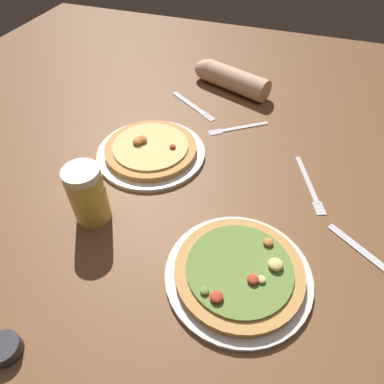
{
  "coord_description": "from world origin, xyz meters",
  "views": [
    {
      "loc": [
        0.2,
        -0.58,
        0.66
      ],
      "look_at": [
        0.0,
        0.0,
        0.02
      ],
      "focal_mm": 31.92,
      "sensor_mm": 36.0,
      "label": 1
    }
  ],
  "objects_px": {
    "knife_spare": "(370,256)",
    "knife_right": "(193,106)",
    "pizza_plate_far": "(151,150)",
    "beer_mug_dark": "(88,194)",
    "fork_left": "(237,128)",
    "ramekin_sauce": "(5,348)",
    "diner_arm": "(228,78)",
    "pizza_plate_near": "(239,273)",
    "fork_spare": "(310,185)"
  },
  "relations": [
    {
      "from": "knife_spare",
      "to": "pizza_plate_near",
      "type": "bearing_deg",
      "value": -151.6
    },
    {
      "from": "beer_mug_dark",
      "to": "pizza_plate_far",
      "type": "bearing_deg",
      "value": 81.49
    },
    {
      "from": "pizza_plate_far",
      "to": "fork_left",
      "type": "height_order",
      "value": "pizza_plate_far"
    },
    {
      "from": "pizza_plate_near",
      "to": "knife_right",
      "type": "distance_m",
      "value": 0.68
    },
    {
      "from": "pizza_plate_near",
      "to": "knife_spare",
      "type": "relative_size",
      "value": 1.67
    },
    {
      "from": "ramekin_sauce",
      "to": "knife_right",
      "type": "bearing_deg",
      "value": 86.53
    },
    {
      "from": "pizza_plate_near",
      "to": "ramekin_sauce",
      "type": "xyz_separation_m",
      "value": [
        -0.37,
        -0.29,
        -0.0
      ]
    },
    {
      "from": "fork_left",
      "to": "knife_spare",
      "type": "bearing_deg",
      "value": -43.52
    },
    {
      "from": "knife_spare",
      "to": "fork_left",
      "type": "bearing_deg",
      "value": 136.48
    },
    {
      "from": "knife_spare",
      "to": "beer_mug_dark",
      "type": "bearing_deg",
      "value": -171.79
    },
    {
      "from": "pizza_plate_near",
      "to": "ramekin_sauce",
      "type": "height_order",
      "value": "pizza_plate_near"
    },
    {
      "from": "pizza_plate_near",
      "to": "knife_right",
      "type": "relative_size",
      "value": 1.56
    },
    {
      "from": "pizza_plate_far",
      "to": "diner_arm",
      "type": "bearing_deg",
      "value": 76.15
    },
    {
      "from": "knife_spare",
      "to": "pizza_plate_far",
      "type": "bearing_deg",
      "value": 164.5
    },
    {
      "from": "knife_spare",
      "to": "knife_right",
      "type": "bearing_deg",
      "value": 141.58
    },
    {
      "from": "beer_mug_dark",
      "to": "ramekin_sauce",
      "type": "xyz_separation_m",
      "value": [
        0.02,
        -0.34,
        -0.06
      ]
    },
    {
      "from": "pizza_plate_near",
      "to": "ramekin_sauce",
      "type": "bearing_deg",
      "value": -141.57
    },
    {
      "from": "ramekin_sauce",
      "to": "diner_arm",
      "type": "distance_m",
      "value": 1.07
    },
    {
      "from": "pizza_plate_near",
      "to": "knife_spare",
      "type": "bearing_deg",
      "value": 28.4
    },
    {
      "from": "ramekin_sauce",
      "to": "diner_arm",
      "type": "height_order",
      "value": "diner_arm"
    },
    {
      "from": "fork_left",
      "to": "pizza_plate_far",
      "type": "bearing_deg",
      "value": -134.91
    },
    {
      "from": "beer_mug_dark",
      "to": "diner_arm",
      "type": "distance_m",
      "value": 0.74
    },
    {
      "from": "pizza_plate_far",
      "to": "fork_left",
      "type": "distance_m",
      "value": 0.3
    },
    {
      "from": "fork_spare",
      "to": "diner_arm",
      "type": "relative_size",
      "value": 0.7
    },
    {
      "from": "fork_spare",
      "to": "pizza_plate_far",
      "type": "bearing_deg",
      "value": -177.55
    },
    {
      "from": "ramekin_sauce",
      "to": "fork_left",
      "type": "xyz_separation_m",
      "value": [
        0.23,
        0.82,
        -0.01
      ]
    },
    {
      "from": "pizza_plate_far",
      "to": "beer_mug_dark",
      "type": "xyz_separation_m",
      "value": [
        -0.04,
        -0.26,
        0.06
      ]
    },
    {
      "from": "knife_spare",
      "to": "ramekin_sauce",
      "type": "bearing_deg",
      "value": -145.54
    },
    {
      "from": "fork_spare",
      "to": "knife_spare",
      "type": "height_order",
      "value": "same"
    },
    {
      "from": "fork_spare",
      "to": "knife_spare",
      "type": "distance_m",
      "value": 0.24
    },
    {
      "from": "beer_mug_dark",
      "to": "diner_arm",
      "type": "relative_size",
      "value": 0.51
    },
    {
      "from": "fork_spare",
      "to": "fork_left",
      "type": "bearing_deg",
      "value": 142.53
    },
    {
      "from": "pizza_plate_near",
      "to": "ramekin_sauce",
      "type": "distance_m",
      "value": 0.47
    },
    {
      "from": "ramekin_sauce",
      "to": "knife_right",
      "type": "height_order",
      "value": "ramekin_sauce"
    },
    {
      "from": "pizza_plate_near",
      "to": "diner_arm",
      "type": "distance_m",
      "value": 0.8
    },
    {
      "from": "pizza_plate_near",
      "to": "fork_spare",
      "type": "distance_m",
      "value": 0.35
    },
    {
      "from": "pizza_plate_far",
      "to": "beer_mug_dark",
      "type": "bearing_deg",
      "value": -98.51
    },
    {
      "from": "pizza_plate_near",
      "to": "diner_arm",
      "type": "bearing_deg",
      "value": 106.67
    },
    {
      "from": "beer_mug_dark",
      "to": "fork_left",
      "type": "distance_m",
      "value": 0.54
    },
    {
      "from": "pizza_plate_far",
      "to": "diner_arm",
      "type": "height_order",
      "value": "diner_arm"
    },
    {
      "from": "pizza_plate_far",
      "to": "fork_left",
      "type": "xyz_separation_m",
      "value": [
        0.21,
        0.21,
        -0.01
      ]
    },
    {
      "from": "pizza_plate_far",
      "to": "diner_arm",
      "type": "distance_m",
      "value": 0.47
    },
    {
      "from": "beer_mug_dark",
      "to": "diner_arm",
      "type": "height_order",
      "value": "beer_mug_dark"
    },
    {
      "from": "pizza_plate_near",
      "to": "pizza_plate_far",
      "type": "height_order",
      "value": "same"
    },
    {
      "from": "fork_left",
      "to": "diner_arm",
      "type": "height_order",
      "value": "diner_arm"
    },
    {
      "from": "pizza_plate_near",
      "to": "knife_spare",
      "type": "xyz_separation_m",
      "value": [
        0.27,
        0.15,
        -0.01
      ]
    },
    {
      "from": "fork_left",
      "to": "knife_spare",
      "type": "relative_size",
      "value": 0.94
    },
    {
      "from": "pizza_plate_near",
      "to": "fork_spare",
      "type": "height_order",
      "value": "pizza_plate_near"
    },
    {
      "from": "pizza_plate_far",
      "to": "beer_mug_dark",
      "type": "relative_size",
      "value": 2.05
    },
    {
      "from": "fork_left",
      "to": "knife_right",
      "type": "height_order",
      "value": "same"
    }
  ]
}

